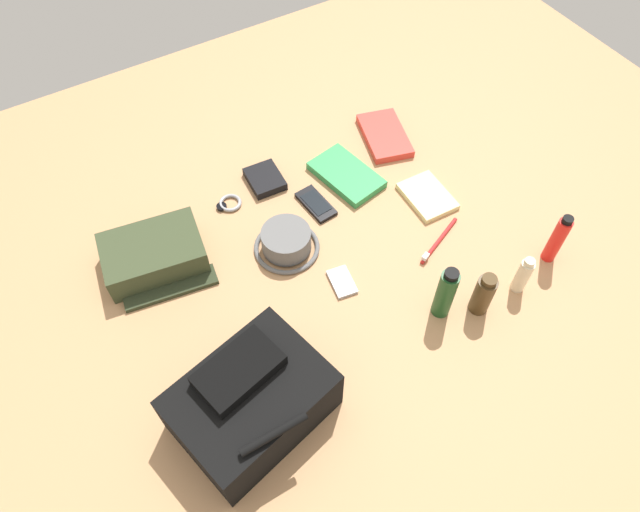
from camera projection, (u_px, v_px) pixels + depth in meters
name	position (u px, v px, depth m)	size (l,w,h in m)	color
ground_plane	(320.00, 268.00, 1.47)	(2.64, 2.02, 0.02)	tan
backpack	(251.00, 401.00, 1.18)	(0.35, 0.29, 0.17)	black
toiletry_pouch	(155.00, 256.00, 1.43)	(0.26, 0.24, 0.08)	#384228
bucket_hat	(286.00, 242.00, 1.47)	(0.17, 0.17, 0.07)	slate
sunscreen_spray	(557.00, 239.00, 1.42)	(0.03, 0.03, 0.16)	red
lotion_bottle	(523.00, 275.00, 1.38)	(0.03, 0.03, 0.12)	beige
cologne_bottle	(483.00, 294.00, 1.34)	(0.05, 0.05, 0.13)	#473319
shampoo_bottle	(445.00, 293.00, 1.32)	(0.04, 0.04, 0.16)	#19471E
paperback_novel	(385.00, 136.00, 1.72)	(0.17, 0.22, 0.02)	red
travel_guidebook	(346.00, 175.00, 1.63)	(0.16, 0.22, 0.02)	#2D934C
cell_phone	(316.00, 204.00, 1.57)	(0.07, 0.13, 0.01)	black
media_player	(342.00, 282.00, 1.43)	(0.07, 0.09, 0.01)	#B7B7BC
wristwatch	(229.00, 203.00, 1.57)	(0.07, 0.06, 0.01)	#99999E
toothbrush	(437.00, 243.00, 1.50)	(0.17, 0.08, 0.02)	red
wallet	(265.00, 179.00, 1.62)	(0.09, 0.11, 0.02)	black
notepad	(427.00, 196.00, 1.59)	(0.11, 0.15, 0.02)	beige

